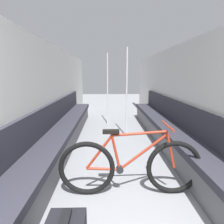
# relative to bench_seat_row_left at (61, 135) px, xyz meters

# --- Properties ---
(wall_left) EXTENTS (0.10, 10.55, 2.12)m
(wall_left) POSITION_rel_bench_seat_row_left_xyz_m (-0.27, 0.22, 0.76)
(wall_left) COLOR silver
(wall_left) RESTS_ON ground
(wall_right) EXTENTS (0.10, 10.55, 2.12)m
(wall_right) POSITION_rel_bench_seat_row_left_xyz_m (2.50, 0.22, 0.76)
(wall_right) COLOR silver
(wall_right) RESTS_ON ground
(bench_seat_row_left) EXTENTS (0.50, 6.20, 0.93)m
(bench_seat_row_left) POSITION_rel_bench_seat_row_left_xyz_m (0.00, 0.00, 0.00)
(bench_seat_row_left) COLOR #5B5B60
(bench_seat_row_left) RESTS_ON ground
(bench_seat_row_right) EXTENTS (0.50, 6.20, 0.93)m
(bench_seat_row_right) POSITION_rel_bench_seat_row_left_xyz_m (2.23, 0.00, 0.00)
(bench_seat_row_right) COLOR #5B5B60
(bench_seat_row_right) RESTS_ON ground
(bicycle) EXTENTS (1.78, 0.46, 0.90)m
(bicycle) POSITION_rel_bench_seat_row_left_xyz_m (1.22, -1.57, 0.06)
(bicycle) COLOR black
(bicycle) RESTS_ON ground
(grab_pole_near) EXTENTS (0.08, 0.08, 2.10)m
(grab_pole_near) POSITION_rel_bench_seat_row_left_xyz_m (1.39, 0.83, 0.72)
(grab_pole_near) COLOR gray
(grab_pole_near) RESTS_ON ground
(grab_pole_far) EXTENTS (0.08, 0.08, 2.10)m
(grab_pole_far) POSITION_rel_bench_seat_row_left_xyz_m (0.94, 2.09, 0.72)
(grab_pole_far) COLOR gray
(grab_pole_far) RESTS_ON ground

